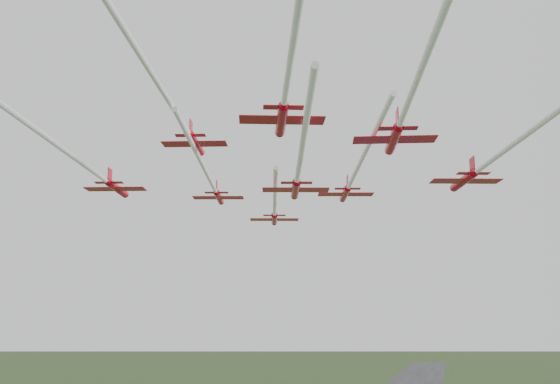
% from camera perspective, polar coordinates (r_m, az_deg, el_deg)
% --- Properties ---
extents(jet_lead, '(16.67, 46.65, 2.89)m').
position_cam_1_polar(jet_lead, '(115.63, -0.50, -1.68)').
color(jet_lead, red).
extents(jet_row2_left, '(16.09, 48.76, 2.57)m').
position_cam_1_polar(jet_row2_left, '(95.89, -6.30, 0.89)').
color(jet_row2_left, red).
extents(jet_row2_right, '(17.92, 53.68, 2.90)m').
position_cam_1_polar(jet_row2_right, '(98.62, 6.69, 1.31)').
color(jet_row2_right, red).
extents(jet_row3_left, '(17.54, 61.51, 2.63)m').
position_cam_1_polar(jet_row3_left, '(79.57, -18.05, 2.83)').
color(jet_row3_left, red).
extents(jet_row3_mid, '(17.22, 49.20, 2.88)m').
position_cam_1_polar(jet_row3_mid, '(80.22, 1.68, 1.88)').
color(jet_row3_mid, red).
extents(jet_row3_right, '(16.20, 44.29, 2.89)m').
position_cam_1_polar(jet_row3_right, '(83.22, 18.24, 2.37)').
color(jet_row3_right, red).
extents(jet_row4_left, '(13.40, 45.87, 2.41)m').
position_cam_1_polar(jet_row4_left, '(68.75, -9.29, 6.88)').
color(jet_row4_left, red).
extents(jet_row4_right, '(14.31, 50.44, 2.96)m').
position_cam_1_polar(jet_row4_right, '(66.51, 11.39, 7.38)').
color(jet_row4_right, red).
extents(jet_trail_solo, '(18.84, 50.02, 2.58)m').
position_cam_1_polar(jet_trail_solo, '(52.04, 0.80, 10.88)').
color(jet_trail_solo, red).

